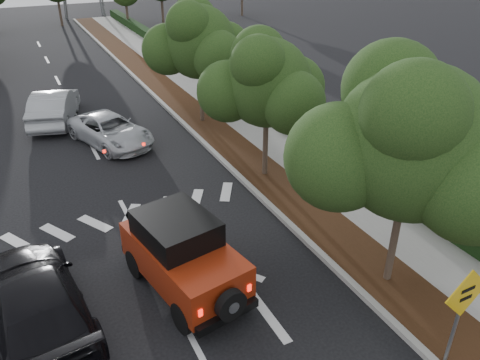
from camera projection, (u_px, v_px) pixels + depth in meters
ground at (191, 337)px, 11.20m from camera, size 120.00×120.00×0.00m
curb at (191, 131)px, 22.43m from camera, size 0.20×70.00×0.15m
planting_strip at (210, 128)px, 22.83m from camera, size 1.80×70.00×0.12m
sidewalk at (245, 121)px, 23.57m from camera, size 2.00×70.00×0.12m
hedge at (269, 111)px, 23.95m from camera, size 0.80×70.00×0.80m
transmission_tower at (86, 18)px, 51.45m from camera, size 7.00×4.00×28.00m
street_tree_near at (386, 281)px, 12.98m from camera, size 3.80×3.80×5.92m
street_tree_mid at (265, 176)px, 18.51m from camera, size 3.20×3.20×5.32m
street_tree_far at (203, 122)px, 23.64m from camera, size 3.40×3.40×5.62m
red_jeep at (180, 252)px, 12.35m from camera, size 2.50×4.34×2.13m
silver_suv_ahead at (111, 130)px, 20.97m from camera, size 3.54×5.11×1.30m
black_suv_oncoming at (33, 302)px, 11.10m from camera, size 2.86×5.73×1.60m
silver_sedan_oncoming at (54, 106)px, 23.28m from camera, size 3.10×5.29×1.65m
speed_hump_sign at (462, 305)px, 9.62m from camera, size 1.22×0.11×2.59m
terracotta_planter at (368, 170)px, 17.03m from camera, size 0.75×0.75×1.31m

